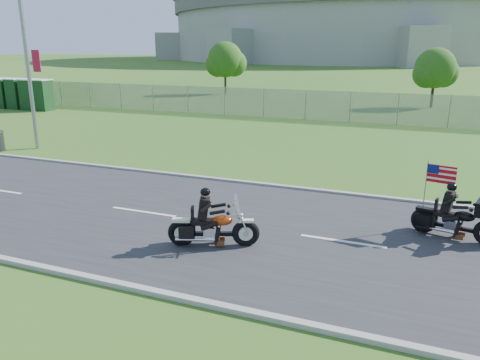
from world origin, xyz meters
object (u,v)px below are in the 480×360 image
at_px(porta_toilet_c, 16,94).
at_px(motorcycle_lead, 212,228).
at_px(porta_toilet_b, 29,95).
at_px(motorcycle_follow, 455,221).
at_px(porta_toilet_a, 43,96).
at_px(streetlight, 27,29).
at_px(porta_toilet_d, 3,94).

xyz_separation_m(porta_toilet_c, motorcycle_lead, (25.76, -18.44, -0.65)).
xyz_separation_m(porta_toilet_b, motorcycle_follow, (30.05, -15.69, -0.63)).
relative_size(porta_toilet_a, motorcycle_follow, 1.04).
distance_m(streetlight, porta_toilet_d, 18.40).
xyz_separation_m(porta_toilet_c, motorcycle_follow, (31.45, -15.69, -0.63)).
xyz_separation_m(motorcycle_lead, motorcycle_follow, (5.68, 2.75, 0.02)).
distance_m(porta_toilet_d, motorcycle_lead, 32.84).
bearing_deg(streetlight, porta_toilet_a, 132.91).
xyz_separation_m(porta_toilet_c, porta_toilet_d, (-1.40, 0.00, 0.00)).
bearing_deg(porta_toilet_c, porta_toilet_b, 0.00).
bearing_deg(porta_toilet_d, porta_toilet_b, 0.00).
height_order(streetlight, porta_toilet_b, streetlight).
relative_size(porta_toilet_b, porta_toilet_d, 1.00).
relative_size(streetlight, porta_toilet_b, 4.35).
bearing_deg(motorcycle_follow, porta_toilet_a, 164.50).
xyz_separation_m(streetlight, motorcycle_lead, (12.95, -7.66, -5.14)).
xyz_separation_m(porta_toilet_b, porta_toilet_c, (-1.40, 0.00, 0.00)).
distance_m(porta_toilet_b, motorcycle_lead, 30.56).
bearing_deg(streetlight, porta_toilet_c, 139.94).
relative_size(porta_toilet_a, porta_toilet_d, 1.00).
bearing_deg(streetlight, motorcycle_follow, -14.77).
bearing_deg(porta_toilet_a, porta_toilet_c, 180.00).
bearing_deg(porta_toilet_c, porta_toilet_a, 0.00).
xyz_separation_m(porta_toilet_a, porta_toilet_c, (-2.80, 0.00, 0.00)).
bearing_deg(motorcycle_follow, porta_toilet_b, 165.64).
bearing_deg(porta_toilet_c, motorcycle_lead, -35.60).
bearing_deg(motorcycle_follow, porta_toilet_c, 166.69).
relative_size(porta_toilet_c, porta_toilet_d, 1.00).
height_order(streetlight, motorcycle_follow, streetlight).
distance_m(porta_toilet_c, motorcycle_lead, 31.69).
bearing_deg(porta_toilet_d, streetlight, -37.17).
height_order(streetlight, porta_toilet_a, streetlight).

